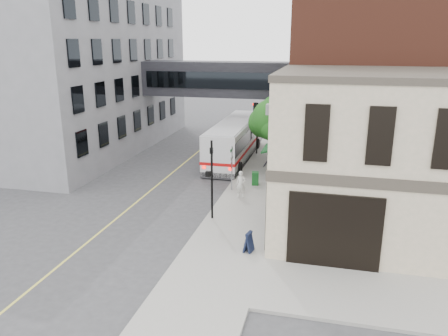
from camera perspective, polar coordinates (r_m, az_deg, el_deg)
The scene contains 17 objects.
ground at distance 23.27m, azimuth -3.82°, elevation -8.64°, with size 120.00×120.00×0.00m, color #38383A.
sidewalk_main at distance 35.72m, azimuth 6.00°, elevation 0.46°, with size 4.00×60.00×0.15m, color gray.
corner_building at distance 22.91m, azimuth 19.53°, elevation 1.22°, with size 10.19×8.12×8.45m.
brick_building at distance 35.35m, azimuth 19.73°, elevation 10.85°, with size 13.76×18.00×14.00m.
opposite_building at distance 43.13m, azimuth -19.71°, elevation 11.71°, with size 14.00×24.00×14.00m, color slate.
skyway_bridge at distance 39.37m, azimuth -0.26°, elevation 11.55°, with size 14.00×3.18×3.00m.
traffic_signal_near at distance 23.91m, azimuth -1.68°, elevation -0.27°, with size 0.44×0.22×4.60m.
traffic_signal_far at distance 38.15m, azimuth 4.17°, elevation 6.56°, with size 0.53×0.28×4.50m.
street_sign_pole at distance 28.85m, azimuth 1.01°, elevation 0.50°, with size 0.08×0.75×3.00m.
street_tree at distance 34.08m, azimuth 6.33°, elevation 6.30°, with size 3.80×3.20×5.60m.
lane_marking at distance 33.66m, azimuth -6.85°, elevation -0.70°, with size 0.12×40.00×0.01m, color #D8CC4C.
bus at distance 36.90m, azimuth 1.41°, elevation 3.84°, with size 2.93×11.98×3.22m.
pedestrian_a at distance 27.87m, azimuth 2.22°, elevation -2.11°, with size 0.61×0.40×1.68m, color silver.
pedestrian_b at distance 31.15m, azimuth 6.43°, elevation -0.04°, with size 0.90×0.70×1.84m, color pink.
pedestrian_c at distance 32.44m, azimuth 6.21°, elevation 0.62°, with size 1.18×0.68×1.83m, color black.
newspaper_box at distance 30.30m, azimuth 4.10°, elevation -1.35°, with size 0.47×0.41×0.93m, color #124F1B.
sandwich_board at distance 20.99m, azimuth 3.25°, elevation -9.61°, with size 0.36×0.55×0.99m, color black.
Camera 1 is at (6.48, -20.07, 9.85)m, focal length 35.00 mm.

